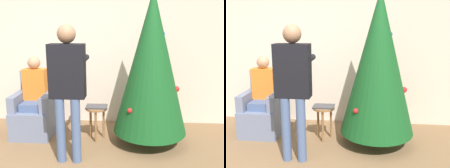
{
  "view_description": "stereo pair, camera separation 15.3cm",
  "coord_description": "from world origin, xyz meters",
  "views": [
    {
      "loc": [
        0.79,
        -2.36,
        1.76
      ],
      "look_at": [
        0.57,
        1.04,
        0.97
      ],
      "focal_mm": 42.0,
      "sensor_mm": 36.0,
      "label": 1
    },
    {
      "loc": [
        0.94,
        -2.34,
        1.76
      ],
      "look_at": [
        0.57,
        1.04,
        0.97
      ],
      "focal_mm": 42.0,
      "sensor_mm": 36.0,
      "label": 2
    }
  ],
  "objects": [
    {
      "name": "wall_back",
      "position": [
        0.0,
        2.23,
        1.35
      ],
      "size": [
        8.0,
        0.06,
        2.7
      ],
      "color": "beige",
      "rests_on": "ground_plane"
    },
    {
      "name": "christmas_tree",
      "position": [
        1.11,
        1.35,
        1.22
      ],
      "size": [
        1.07,
        1.07,
        2.24
      ],
      "color": "brown",
      "rests_on": "ground_plane"
    },
    {
      "name": "armchair",
      "position": [
        -0.72,
        1.63,
        0.35
      ],
      "size": [
        0.61,
        0.75,
        0.99
      ],
      "color": "slate",
      "rests_on": "ground_plane"
    },
    {
      "name": "person_seated",
      "position": [
        -0.72,
        1.6,
        0.69
      ],
      "size": [
        0.36,
        0.46,
        1.25
      ],
      "color": "#475B84",
      "rests_on": "ground_plane"
    },
    {
      "name": "person_standing",
      "position": [
        0.03,
        0.78,
        1.06
      ],
      "size": [
        0.46,
        0.57,
        1.75
      ],
      "color": "#475B84",
      "rests_on": "ground_plane"
    },
    {
      "name": "side_stool",
      "position": [
        0.31,
        1.42,
        0.41
      ],
      "size": [
        0.34,
        0.34,
        0.52
      ],
      "color": "olive",
      "rests_on": "ground_plane"
    },
    {
      "name": "laptop",
      "position": [
        0.31,
        1.42,
        0.53
      ],
      "size": [
        0.32,
        0.23,
        0.02
      ],
      "color": "#38383D",
      "rests_on": "side_stool"
    }
  ]
}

